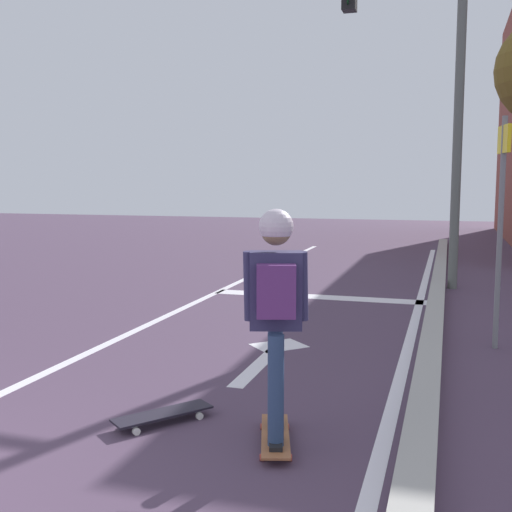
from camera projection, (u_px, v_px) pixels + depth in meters
name	position (u px, v px, depth m)	size (l,w,h in m)	color
lane_line_center	(168.00, 315.00, 8.78)	(0.12, 20.00, 0.01)	silver
lane_line_curbside	(412.00, 332.00, 7.81)	(0.12, 20.00, 0.01)	silver
stop_bar	(319.00, 297.00, 10.18)	(3.47, 0.40, 0.01)	silver
lane_arrow_stem	(257.00, 366.00, 6.34)	(0.16, 1.40, 0.01)	silver
lane_arrow_head	(279.00, 345.00, 7.15)	(0.56, 0.44, 0.01)	silver
curb_strip	(433.00, 328.00, 7.73)	(0.24, 24.00, 0.14)	#A19E98
skateboard	(275.00, 436.00, 4.45)	(0.41, 0.81, 0.07)	#925734
skater	(276.00, 296.00, 4.31)	(0.43, 0.60, 1.60)	navy
spare_skateboard	(163.00, 414.00, 4.84)	(0.65, 0.75, 0.08)	black
traffic_signal_mast	(415.00, 62.00, 10.77)	(3.86, 0.34, 5.94)	#5A5F57
street_sign_post	(501.00, 200.00, 6.85)	(0.11, 0.44, 2.56)	slate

